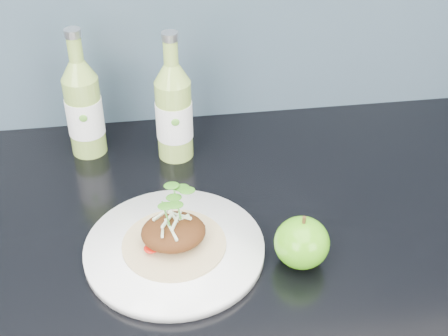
{
  "coord_description": "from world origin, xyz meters",
  "views": [
    {
      "loc": [
        -0.03,
        0.95,
        1.52
      ],
      "look_at": [
        0.07,
        1.67,
        1.0
      ],
      "focal_mm": 50.0,
      "sensor_mm": 36.0,
      "label": 1
    }
  ],
  "objects_px": {
    "dinner_plate": "(174,249)",
    "cider_bottle_right": "(174,112)",
    "cider_bottle_left": "(84,108)",
    "green_apple": "(302,243)"
  },
  "relations": [
    {
      "from": "green_apple",
      "to": "cider_bottle_left",
      "type": "distance_m",
      "value": 0.45
    },
    {
      "from": "cider_bottle_right",
      "to": "cider_bottle_left",
      "type": "bearing_deg",
      "value": -170.86
    },
    {
      "from": "dinner_plate",
      "to": "cider_bottle_right",
      "type": "relative_size",
      "value": 1.47
    },
    {
      "from": "dinner_plate",
      "to": "cider_bottle_left",
      "type": "relative_size",
      "value": 1.47
    },
    {
      "from": "dinner_plate",
      "to": "cider_bottle_left",
      "type": "distance_m",
      "value": 0.32
    },
    {
      "from": "dinner_plate",
      "to": "cider_bottle_right",
      "type": "height_order",
      "value": "cider_bottle_right"
    },
    {
      "from": "dinner_plate",
      "to": "cider_bottle_left",
      "type": "bearing_deg",
      "value": 114.38
    },
    {
      "from": "cider_bottle_left",
      "to": "cider_bottle_right",
      "type": "bearing_deg",
      "value": 12.12
    },
    {
      "from": "dinner_plate",
      "to": "cider_bottle_left",
      "type": "xyz_separation_m",
      "value": [
        -0.13,
        0.28,
        0.08
      ]
    },
    {
      "from": "cider_bottle_left",
      "to": "cider_bottle_right",
      "type": "distance_m",
      "value": 0.15
    }
  ]
}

